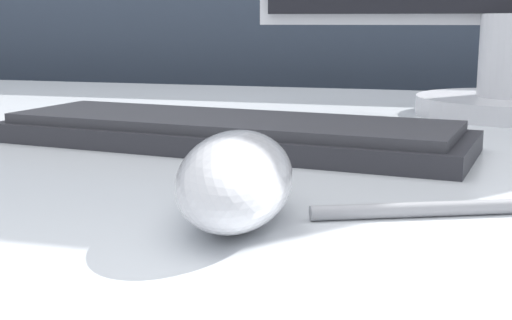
% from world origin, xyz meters
% --- Properties ---
extents(partition_panel, '(5.00, 0.03, 1.04)m').
position_xyz_m(partition_panel, '(0.00, 0.68, 0.52)').
color(partition_panel, '#333D4C').
rests_on(partition_panel, ground_plane).
extents(computer_mouse_near, '(0.08, 0.13, 0.05)m').
position_xyz_m(computer_mouse_near, '(0.06, -0.20, 0.74)').
color(computer_mouse_near, silver).
rests_on(computer_mouse_near, desk).
extents(keyboard, '(0.40, 0.17, 0.02)m').
position_xyz_m(keyboard, '(-0.02, 0.02, 0.73)').
color(keyboard, '#28282D').
rests_on(keyboard, desk).
extents(pen, '(0.13, 0.06, 0.01)m').
position_xyz_m(pen, '(0.16, -0.16, 0.72)').
color(pen, '#99999E').
rests_on(pen, desk).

